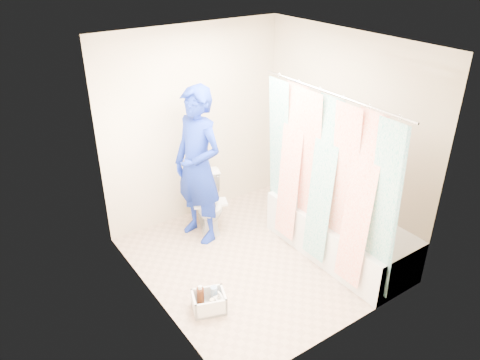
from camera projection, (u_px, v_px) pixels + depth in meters
floor at (256, 260)px, 5.28m from camera, size 2.60×2.60×0.00m
ceiling at (260, 43)px, 4.16m from camera, size 2.40×2.60×0.02m
wall_back at (194, 126)px, 5.66m from camera, size 2.40×0.02×2.40m
wall_front at (354, 222)px, 3.77m from camera, size 2.40×0.02×2.40m
wall_left at (148, 198)px, 4.11m from camera, size 0.02×2.60×2.40m
wall_right at (342, 138)px, 5.32m from camera, size 0.02×2.60×2.40m
bathtub at (339, 233)px, 5.27m from camera, size 0.70×1.75×0.50m
curtain_rod at (332, 94)px, 4.32m from camera, size 0.02×1.90×0.02m
shower_curtain at (323, 182)px, 4.75m from camera, size 0.06×1.75×1.80m
toilet at (209, 203)px, 5.74m from camera, size 0.59×0.74×0.66m
tank_lid at (210, 203)px, 5.62m from camera, size 0.44×0.32×0.03m
tank_internals at (203, 174)px, 5.74m from camera, size 0.15×0.09×0.22m
plumber at (198, 166)px, 5.28m from camera, size 0.58×0.76×1.86m
cleaning_caddy at (210, 302)px, 4.54m from camera, size 0.38×0.34×0.24m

